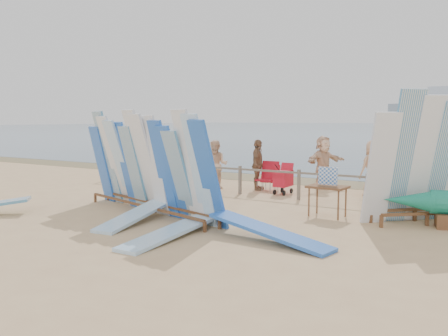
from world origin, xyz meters
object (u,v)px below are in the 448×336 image
Objects in this scene: vendor_table at (327,200)px; beachgoer_1 at (182,160)px; flat_board_b at (170,238)px; beachgoer_5 at (323,162)px; beachgoer_7 at (385,163)px; flat_board_d at (269,242)px; beach_chair_right at (267,182)px; beachgoer_6 at (373,168)px; beachgoer_4 at (258,165)px; beachgoer_extra_1 at (132,153)px; main_surfboard_rack at (148,167)px; flat_board_a at (138,222)px; beachgoer_11 at (176,152)px; side_surfboard_rack at (423,164)px; beachgoer_2 at (216,165)px; stroller at (283,182)px; beach_chair_left at (270,183)px; beachgoer_0 at (174,158)px.

vendor_table is 0.77× the size of beachgoer_1.
vendor_table reaches higher than flat_board_b.
beachgoer_5 is at bearing 87.38° from flat_board_b.
beachgoer_7 is at bearing -49.75° from beachgoer_5.
beach_chair_right is (-3.06, 6.05, 0.28)m from flat_board_d.
beachgoer_6 reaches higher than flat_board_b.
beachgoer_4 is 0.92× the size of beachgoer_extra_1.
main_surfboard_rack is 2.88× the size of beachgoer_5.
flat_board_a is 6.02m from beach_chair_right.
beachgoer_1 reaches higher than flat_board_d.
beachgoer_11 reaches higher than beachgoer_1.
flat_board_a is 1.50× the size of beachgoer_11.
side_surfboard_rack is 12.41m from beachgoer_11.
flat_board_a is 8.84m from beachgoer_7.
beachgoer_extra_1 is (-10.51, -0.76, -0.00)m from beachgoer_7.
beachgoer_2 is (-4.69, 5.43, 0.83)m from flat_board_d.
beachgoer_extra_1 is (-7.94, 1.69, 0.53)m from stroller.
flat_board_a is 9.94m from beachgoer_extra_1.
beachgoer_1 is (-9.28, 3.32, -0.57)m from side_surfboard_rack.
main_surfboard_rack is 6.13× the size of beach_chair_left.
flat_board_d is at bearing -67.88° from beachgoer_2.
flat_board_b is (1.56, -0.80, 0.00)m from flat_board_a.
beachgoer_2 reaches higher than flat_board_a.
flat_board_b is at bearing -30.68° from beachgoer_11.
flat_board_b is 6.85m from beachgoer_2.
main_surfboard_rack is 4.09m from flat_board_d.
main_surfboard_rack is 1.50m from flat_board_a.
beachgoer_6 is at bearing 70.25° from main_surfboard_rack.
beachgoer_extra_1 is 3.19m from beachgoer_1.
beachgoer_2 is (-5.01, -2.59, -0.10)m from beachgoer_7.
main_surfboard_rack is at bearing -107.39° from stroller.
beachgoer_2 reaches higher than beach_chair_left.
beachgoer_6 is at bearing 9.37° from beachgoer_11.
beachgoer_1 is (-7.19, 3.72, 0.39)m from vendor_table.
flat_board_d is at bearing -1.08° from beachgoer_1.
beachgoer_11 is at bearing 155.80° from stroller.
main_surfboard_rack is 2.83× the size of beachgoer_extra_1.
beach_chair_right is 7.26m from beachgoer_extra_1.
beachgoer_5 is at bearing 44.80° from beachgoer_7.
beachgoer_6 is 2.11m from beachgoer_5.
side_surfboard_rack is 3.56× the size of beach_chair_left.
beach_chair_right is at bearing 36.77° from flat_board_d.
beach_chair_left is (-2.95, 6.07, 0.25)m from flat_board_d.
beachgoer_1 is 0.90× the size of beachgoer_0.
side_surfboard_rack is 5.65m from beachgoer_5.
flat_board_a is at bearing -93.31° from beach_chair_right.
vendor_table is 4.58m from flat_board_a.
side_surfboard_rack is 5.08m from beachgoer_7.
beach_chair_left is (0.47, 6.01, 0.25)m from flat_board_a.
flat_board_a is 1.00× the size of flat_board_b.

